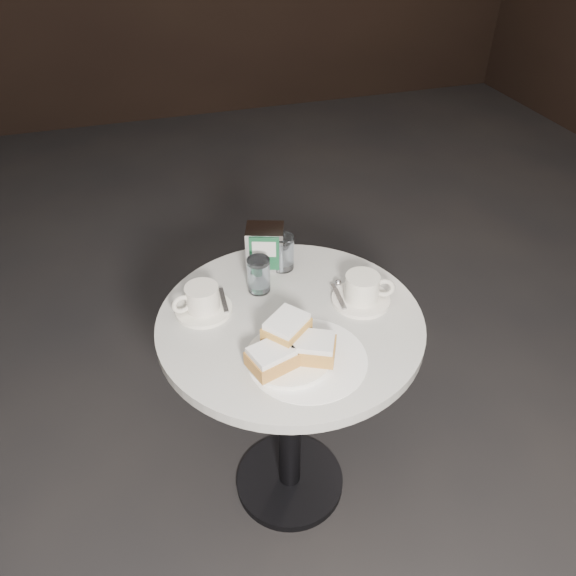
% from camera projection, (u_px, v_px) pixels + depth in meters
% --- Properties ---
extents(ground, '(7.00, 7.00, 0.00)m').
position_uv_depth(ground, '(290.00, 482.00, 1.92)').
color(ground, black).
rests_on(ground, ground).
extents(cafe_table, '(0.70, 0.70, 0.74)m').
position_uv_depth(cafe_table, '(290.00, 371.00, 1.59)').
color(cafe_table, black).
rests_on(cafe_table, ground).
extents(sugar_spill, '(0.32, 0.32, 0.00)m').
position_uv_depth(sugar_spill, '(307.00, 358.00, 1.35)').
color(sugar_spill, white).
rests_on(sugar_spill, cafe_table).
extents(beignet_plate, '(0.23, 0.21, 0.10)m').
position_uv_depth(beignet_plate, '(290.00, 348.00, 1.32)').
color(beignet_plate, white).
rests_on(beignet_plate, cafe_table).
extents(coffee_cup_left, '(0.18, 0.18, 0.08)m').
position_uv_depth(coffee_cup_left, '(202.00, 301.00, 1.47)').
color(coffee_cup_left, white).
rests_on(coffee_cup_left, cafe_table).
extents(coffee_cup_right, '(0.20, 0.20, 0.08)m').
position_uv_depth(coffee_cup_right, '(362.00, 291.00, 1.50)').
color(coffee_cup_right, white).
rests_on(coffee_cup_right, cafe_table).
extents(water_glass_left, '(0.06, 0.06, 0.10)m').
position_uv_depth(water_glass_left, '(259.00, 275.00, 1.53)').
color(water_glass_left, white).
rests_on(water_glass_left, cafe_table).
extents(water_glass_right, '(0.08, 0.08, 0.11)m').
position_uv_depth(water_glass_right, '(283.00, 253.00, 1.61)').
color(water_glass_right, silver).
rests_on(water_glass_right, cafe_table).
extents(napkin_dispenser, '(0.13, 0.12, 0.12)m').
position_uv_depth(napkin_dispenser, '(265.00, 247.00, 1.62)').
color(napkin_dispenser, silver).
rests_on(napkin_dispenser, cafe_table).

